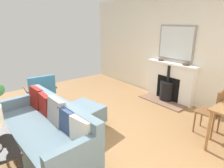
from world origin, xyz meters
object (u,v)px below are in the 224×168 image
at_px(fireplace, 169,84).
at_px(dining_chair_near_fireplace, 214,109).
at_px(sofa, 46,130).
at_px(mantel_bowl_near, 161,60).
at_px(ottoman, 83,114).
at_px(armchair_accent, 41,89).
at_px(mantel_bowl_far, 186,64).

height_order(fireplace, dining_chair_near_fireplace, fireplace).
bearing_deg(sofa, fireplace, -178.62).
distance_m(fireplace, mantel_bowl_near, 0.69).
height_order(ottoman, armchair_accent, armchair_accent).
bearing_deg(armchair_accent, fireplace, 149.15).
distance_m(fireplace, ottoman, 2.49).
height_order(mantel_bowl_far, ottoman, mantel_bowl_far).
relative_size(fireplace, armchair_accent, 1.71).
distance_m(ottoman, armchair_accent, 1.47).
relative_size(mantel_bowl_near, mantel_bowl_far, 0.92).
relative_size(sofa, dining_chair_near_fireplace, 2.39).
xyz_separation_m(mantel_bowl_far, sofa, (3.34, -0.30, -0.66)).
bearing_deg(ottoman, armchair_accent, -77.73).
xyz_separation_m(mantel_bowl_near, armchair_accent, (2.80, -1.31, -0.56)).
bearing_deg(fireplace, sofa, 1.38).
distance_m(mantel_bowl_far, dining_chair_near_fireplace, 1.47).
bearing_deg(mantel_bowl_near, mantel_bowl_far, 90.00).
xyz_separation_m(mantel_bowl_far, ottoman, (2.49, -0.62, -0.78)).
relative_size(mantel_bowl_near, dining_chair_near_fireplace, 0.15).
xyz_separation_m(fireplace, dining_chair_near_fireplace, (0.78, 1.50, 0.08)).
bearing_deg(armchair_accent, dining_chair_near_fireplace, 122.30).
distance_m(sofa, armchair_accent, 1.83).
bearing_deg(dining_chair_near_fireplace, ottoman, -45.90).
bearing_deg(mantel_bowl_far, fireplace, -86.82).
xyz_separation_m(fireplace, armchair_accent, (2.78, -1.66, 0.03)).
xyz_separation_m(fireplace, mantel_bowl_far, (-0.02, 0.38, 0.59)).
xyz_separation_m(ottoman, dining_chair_near_fireplace, (-1.69, 1.75, 0.26)).
height_order(mantel_bowl_far, sofa, mantel_bowl_far).
bearing_deg(ottoman, dining_chair_near_fireplace, 134.10).
relative_size(ottoman, armchair_accent, 1.02).
relative_size(mantel_bowl_far, ottoman, 0.18).
xyz_separation_m(mantel_bowl_near, mantel_bowl_far, (0.00, 0.73, 0.00)).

